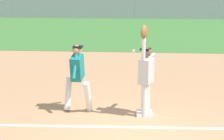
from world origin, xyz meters
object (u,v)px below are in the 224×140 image
parked_car_green (136,6)px  baseball (134,51)px  parked_car_tan (198,7)px  first_base (144,113)px  parked_car_silver (72,6)px  runner (77,74)px  fielder (146,72)px

parked_car_green → baseball: bearing=-96.6°
baseball → parked_car_tan: baseball is taller
first_base → baseball: baseball is taller
parked_car_silver → parked_car_green: same height
baseball → parked_car_green: bearing=90.2°
runner → parked_car_tan: bearing=79.2°
fielder → baseball: fielder is taller
fielder → baseball: 0.63m
parked_car_silver → fielder: bearing=-74.3°
fielder → parked_car_silver: size_ratio=0.51×
fielder → runner: (-1.71, 0.21, -0.12)m
runner → first_base: bearing=-0.5°
parked_car_tan → parked_car_silver: bearing=-177.3°
runner → parked_car_silver: size_ratio=0.39×
runner → parked_car_silver: 26.57m
parked_car_silver → parked_car_green: size_ratio=0.97×
fielder → runner: bearing=13.9°
parked_car_green → first_base: bearing=-96.0°
fielder → parked_car_tan: fielder is taller
parked_car_green → runner: bearing=-99.7°
first_base → parked_car_green: 26.45m
first_base → parked_car_green: (-0.36, 26.44, 0.63)m
parked_car_tan → runner: bearing=-101.6°
runner → parked_car_tan: size_ratio=0.38×
parked_car_tan → first_base: bearing=-98.0°
baseball → fielder: bearing=18.0°
parked_car_green → parked_car_tan: bearing=-11.1°
runner → parked_car_green: 26.32m
fielder → parked_car_silver: 27.14m
baseball → parked_car_green: baseball is taller
baseball → parked_car_green: size_ratio=0.02×
runner → parked_car_tan: (7.23, 25.84, -0.32)m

